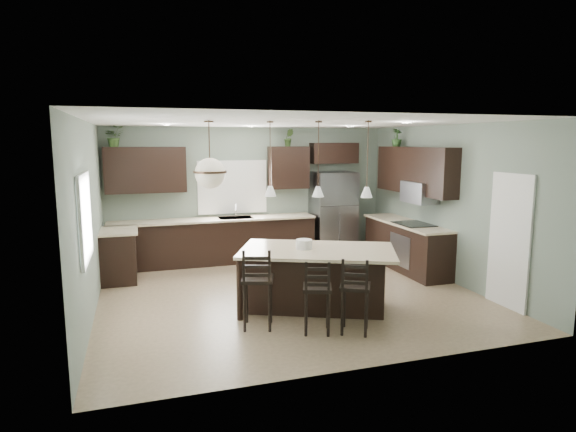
{
  "coord_description": "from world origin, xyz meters",
  "views": [
    {
      "loc": [
        -2.33,
        -7.3,
        2.5
      ],
      "look_at": [
        0.1,
        0.4,
        1.25
      ],
      "focal_mm": 30.0,
      "sensor_mm": 36.0,
      "label": 1
    }
  ],
  "objects_px": {
    "bar_stool_left": "(258,288)",
    "bar_stool_center": "(317,296)",
    "refrigerator": "(333,214)",
    "kitchen_island": "(317,279)",
    "serving_dish": "(304,244)",
    "bar_stool_right": "(355,295)",
    "plant_back_left": "(114,136)"
  },
  "relations": [
    {
      "from": "kitchen_island",
      "to": "plant_back_left",
      "type": "xyz_separation_m",
      "value": [
        -2.88,
        3.34,
        2.14
      ]
    },
    {
      "from": "kitchen_island",
      "to": "plant_back_left",
      "type": "relative_size",
      "value": 5.67
    },
    {
      "from": "bar_stool_right",
      "to": "plant_back_left",
      "type": "height_order",
      "value": "plant_back_left"
    },
    {
      "from": "serving_dish",
      "to": "plant_back_left",
      "type": "distance_m",
      "value": 4.52
    },
    {
      "from": "bar_stool_left",
      "to": "plant_back_left",
      "type": "xyz_separation_m",
      "value": [
        -1.86,
        3.78,
        2.04
      ]
    },
    {
      "from": "refrigerator",
      "to": "bar_stool_left",
      "type": "distance_m",
      "value": 4.47
    },
    {
      "from": "kitchen_island",
      "to": "bar_stool_right",
      "type": "height_order",
      "value": "bar_stool_right"
    },
    {
      "from": "refrigerator",
      "to": "kitchen_island",
      "type": "relative_size",
      "value": 0.82
    },
    {
      "from": "refrigerator",
      "to": "bar_stool_left",
      "type": "xyz_separation_m",
      "value": [
        -2.61,
        -3.61,
        -0.37
      ]
    },
    {
      "from": "kitchen_island",
      "to": "bar_stool_left",
      "type": "relative_size",
      "value": 2.02
    },
    {
      "from": "refrigerator",
      "to": "kitchen_island",
      "type": "height_order",
      "value": "refrigerator"
    },
    {
      "from": "refrigerator",
      "to": "kitchen_island",
      "type": "distance_m",
      "value": 3.58
    },
    {
      "from": "bar_stool_right",
      "to": "bar_stool_left",
      "type": "bearing_deg",
      "value": -176.21
    },
    {
      "from": "bar_stool_right",
      "to": "plant_back_left",
      "type": "xyz_separation_m",
      "value": [
        -3.04,
        4.33,
        2.08
      ]
    },
    {
      "from": "bar_stool_center",
      "to": "bar_stool_right",
      "type": "distance_m",
      "value": 0.5
    },
    {
      "from": "bar_stool_left",
      "to": "bar_stool_center",
      "type": "height_order",
      "value": "bar_stool_left"
    },
    {
      "from": "bar_stool_left",
      "to": "bar_stool_right",
      "type": "height_order",
      "value": "bar_stool_left"
    },
    {
      "from": "bar_stool_right",
      "to": "plant_back_left",
      "type": "bearing_deg",
      "value": 153.9
    },
    {
      "from": "refrigerator",
      "to": "bar_stool_right",
      "type": "height_order",
      "value": "refrigerator"
    },
    {
      "from": "refrigerator",
      "to": "bar_stool_right",
      "type": "distance_m",
      "value": 4.42
    },
    {
      "from": "refrigerator",
      "to": "serving_dish",
      "type": "xyz_separation_m",
      "value": [
        -1.77,
        -3.09,
        0.07
      ]
    },
    {
      "from": "bar_stool_center",
      "to": "plant_back_left",
      "type": "bearing_deg",
      "value": 141.86
    },
    {
      "from": "bar_stool_center",
      "to": "bar_stool_right",
      "type": "bearing_deg",
      "value": 3.01
    },
    {
      "from": "refrigerator",
      "to": "serving_dish",
      "type": "height_order",
      "value": "refrigerator"
    },
    {
      "from": "plant_back_left",
      "to": "bar_stool_right",
      "type": "bearing_deg",
      "value": -54.95
    },
    {
      "from": "serving_dish",
      "to": "bar_stool_right",
      "type": "xyz_separation_m",
      "value": [
        0.34,
        -1.07,
        -0.48
      ]
    },
    {
      "from": "serving_dish",
      "to": "bar_stool_center",
      "type": "distance_m",
      "value": 1.06
    },
    {
      "from": "bar_stool_right",
      "to": "refrigerator",
      "type": "bearing_deg",
      "value": 99.89
    },
    {
      "from": "refrigerator",
      "to": "plant_back_left",
      "type": "height_order",
      "value": "plant_back_left"
    },
    {
      "from": "kitchen_island",
      "to": "serving_dish",
      "type": "xyz_separation_m",
      "value": [
        -0.18,
        0.08,
        0.53
      ]
    },
    {
      "from": "kitchen_island",
      "to": "bar_stool_left",
      "type": "xyz_separation_m",
      "value": [
        -1.02,
        -0.44,
        0.09
      ]
    },
    {
      "from": "bar_stool_left",
      "to": "bar_stool_right",
      "type": "xyz_separation_m",
      "value": [
        1.18,
        -0.55,
        -0.04
      ]
    }
  ]
}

